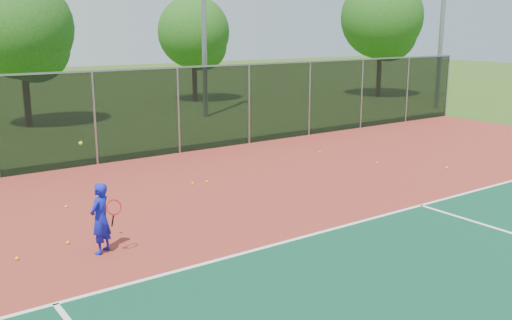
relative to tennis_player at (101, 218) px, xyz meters
The scene contains 15 objects.
ground 7.31m from the tennis_player, 39.81° to the right, with size 120.00×120.00×0.00m, color #2E5117.
court_apron 6.23m from the tennis_player, 25.43° to the right, with size 30.00×20.00×0.02m, color #9A3427.
fence_back 9.26m from the tennis_player, 52.72° to the left, with size 30.00×0.06×3.03m.
tennis_player is the anchor object (origin of this frame).
practice_ball_0 5.47m from the tennis_player, 37.25° to the left, with size 0.07×0.07×0.07m, color yellow.
practice_ball_1 1.72m from the tennis_player, 158.81° to the left, with size 0.07×0.07×0.07m, color yellow.
practice_ball_2 10.57m from the tennis_player, 24.59° to the left, with size 0.07×0.07×0.07m, color yellow.
practice_ball_3 11.39m from the tennis_player, ahead, with size 0.07×0.07×0.07m, color yellow.
practice_ball_4 3.36m from the tennis_player, 84.76° to the left, with size 0.07×0.07×0.07m, color yellow.
practice_ball_5 10.29m from the tennis_player, 11.87° to the left, with size 0.07×0.07×0.07m, color yellow.
practice_ball_6 5.22m from the tennis_player, 40.91° to the left, with size 0.07×0.07×0.07m, color yellow.
practice_ball_7 1.16m from the tennis_player, 117.01° to the left, with size 0.07×0.07×0.07m, color yellow.
tree_back_left 16.75m from the tennis_player, 80.22° to the left, with size 4.51×4.51×6.62m.
tree_back_mid 24.10m from the tennis_player, 55.97° to the left, with size 4.24×4.24×6.23m.
tree_back_right 28.82m from the tennis_player, 31.91° to the left, with size 5.15×5.15×7.57m.
Camera 1 is at (-9.21, -5.70, 4.35)m, focal length 40.00 mm.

